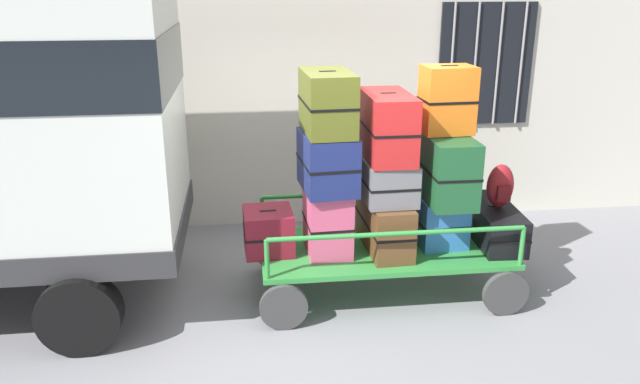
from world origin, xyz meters
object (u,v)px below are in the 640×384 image
object	(u,v)px
suitcase_midleft_middle	(328,162)
suitcase_center_middle	(386,178)
suitcase_left_bottom	(268,231)
suitcase_right_bottom	(493,223)
suitcase_midright_bottom	(440,220)
suitcase_midright_middle	(443,165)
backpack	(500,186)
suitcase_midleft_top	(327,102)
suitcase_midleft_bottom	(327,221)
suitcase_center_bottom	(384,223)
luggage_cart	(383,254)
suitcase_midright_top	(447,100)
suitcase_center_top	(387,126)

from	to	relation	value
suitcase_midleft_middle	suitcase_center_middle	size ratio (longest dim) A/B	0.96
suitcase_left_bottom	suitcase_right_bottom	distance (m)	2.28
suitcase_left_bottom	suitcase_right_bottom	xyz separation A→B (m)	(2.28, -0.00, -0.03)
suitcase_midright_bottom	suitcase_midright_middle	world-z (taller)	suitcase_midright_middle
suitcase_center_middle	suitcase_midright_bottom	xyz separation A→B (m)	(0.57, 0.02, -0.47)
suitcase_center_middle	backpack	bearing A→B (deg)	-0.59
suitcase_midleft_top	suitcase_midright_middle	distance (m)	1.31
suitcase_midleft_top	suitcase_midright_middle	size ratio (longest dim) A/B	0.75
suitcase_midleft_middle	suitcase_midright_bottom	size ratio (longest dim) A/B	1.43
suitcase_midleft_bottom	suitcase_midright_bottom	bearing A→B (deg)	2.46
suitcase_right_bottom	backpack	bearing A→B (deg)	-73.27
suitcase_midleft_top	backpack	size ratio (longest dim) A/B	1.80
suitcase_center_bottom	suitcase_midleft_middle	bearing A→B (deg)	-178.06
suitcase_midleft_top	suitcase_midright_bottom	distance (m)	1.66
luggage_cart	suitcase_center_bottom	xyz separation A→B (m)	(-0.00, -0.01, 0.34)
suitcase_midright_top	suitcase_left_bottom	bearing A→B (deg)	179.99
suitcase_center_middle	suitcase_midright_top	bearing A→B (deg)	4.01
suitcase_midleft_top	suitcase_center_middle	world-z (taller)	suitcase_midleft_top
suitcase_midleft_bottom	suitcase_midright_bottom	world-z (taller)	suitcase_midleft_bottom
suitcase_center_bottom	suitcase_center_middle	distance (m)	0.46
suitcase_center_bottom	suitcase_midright_top	xyz separation A→B (m)	(0.57, 0.04, 1.20)
suitcase_midright_middle	suitcase_right_bottom	distance (m)	0.85
luggage_cart	suitcase_midright_middle	distance (m)	1.07
suitcase_midleft_middle	suitcase_midright_top	size ratio (longest dim) A/B	1.18
suitcase_center_bottom	luggage_cart	bearing A→B (deg)	90.00
suitcase_midright_top	suitcase_right_bottom	xyz separation A→B (m)	(0.57, -0.00, -1.27)
suitcase_midright_top	suitcase_right_bottom	world-z (taller)	suitcase_midright_top
suitcase_midright_bottom	suitcase_midright_middle	bearing A→B (deg)	90.00
luggage_cart	suitcase_midleft_middle	distance (m)	1.14
suitcase_midleft_middle	suitcase_midright_bottom	world-z (taller)	suitcase_midleft_middle
luggage_cart	suitcase_midleft_middle	bearing A→B (deg)	-177.51
suitcase_left_bottom	suitcase_midright_middle	size ratio (longest dim) A/B	0.50
suitcase_midleft_bottom	suitcase_midright_bottom	size ratio (longest dim) A/B	1.22
luggage_cart	suitcase_midleft_middle	xyz separation A→B (m)	(-0.57, -0.02, 0.99)
luggage_cart	suitcase_right_bottom	xyz separation A→B (m)	(1.14, 0.03, 0.27)
suitcase_midright_top	suitcase_midleft_middle	bearing A→B (deg)	-177.01
suitcase_midleft_middle	suitcase_midright_bottom	bearing A→B (deg)	1.81
luggage_cart	suitcase_left_bottom	distance (m)	1.18
suitcase_center_middle	suitcase_right_bottom	world-z (taller)	suitcase_center_middle
suitcase_center_top	suitcase_left_bottom	bearing A→B (deg)	179.52
luggage_cart	suitcase_center_top	distance (m)	1.31
suitcase_midleft_bottom	suitcase_midleft_top	world-z (taller)	suitcase_midleft_top
suitcase_center_middle	suitcase_midright_middle	bearing A→B (deg)	2.96
suitcase_center_bottom	suitcase_right_bottom	xyz separation A→B (m)	(1.14, 0.04, -0.07)
suitcase_center_bottom	suitcase_right_bottom	world-z (taller)	suitcase_center_bottom
suitcase_midright_middle	suitcase_right_bottom	xyz separation A→B (m)	(0.57, 0.01, -0.63)
suitcase_midleft_bottom	suitcase_midright_bottom	xyz separation A→B (m)	(1.14, 0.05, -0.07)
suitcase_left_bottom	backpack	size ratio (longest dim) A/B	1.18
suitcase_center_top	suitcase_midright_top	xyz separation A→B (m)	(0.57, 0.01, 0.23)
suitcase_midleft_top	suitcase_center_top	world-z (taller)	suitcase_midleft_top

